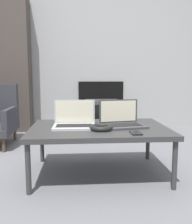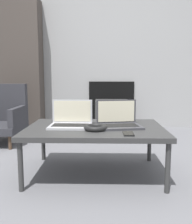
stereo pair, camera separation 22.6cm
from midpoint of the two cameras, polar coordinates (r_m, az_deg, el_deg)
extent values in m
plane|color=slate|center=(1.92, 3.12, -15.90)|extent=(14.00, 14.00, 0.00)
cube|color=#999999|center=(3.92, 2.35, 15.69)|extent=(7.00, 0.06, 2.60)
cube|color=black|center=(3.87, 5.20, 1.71)|extent=(0.69, 0.03, 0.71)
cube|color=#333333|center=(1.98, 3.05, -3.94)|extent=(1.07, 0.73, 0.04)
cylinder|color=#333333|center=(1.77, -13.34, -12.09)|extent=(0.04, 0.04, 0.35)
cylinder|color=#333333|center=(1.80, 19.66, -12.00)|extent=(0.04, 0.04, 0.35)
cylinder|color=#333333|center=(2.38, -9.32, -6.74)|extent=(0.04, 0.04, 0.35)
cylinder|color=#333333|center=(2.40, 14.80, -6.76)|extent=(0.04, 0.04, 0.35)
cube|color=#B2B2B7|center=(1.96, -2.60, -3.28)|extent=(0.33, 0.25, 0.02)
cube|color=black|center=(1.96, -2.60, -3.02)|extent=(0.28, 0.14, 0.00)
cube|color=#B2B2B7|center=(2.06, -2.31, 0.19)|extent=(0.33, 0.01, 0.19)
cube|color=beige|center=(2.05, -2.32, 0.17)|extent=(0.30, 0.01, 0.17)
cube|color=#38383D|center=(1.97, 8.71, -3.30)|extent=(0.37, 0.30, 0.02)
cube|color=black|center=(1.97, 8.72, -3.04)|extent=(0.30, 0.18, 0.00)
cube|color=#38383D|center=(2.07, 7.80, 0.15)|extent=(0.33, 0.06, 0.19)
cube|color=beige|center=(2.06, 7.81, 0.13)|extent=(0.30, 0.06, 0.17)
torus|color=black|center=(1.85, 3.38, -3.59)|extent=(0.18, 0.18, 0.04)
cube|color=black|center=(1.75, 11.11, -4.93)|extent=(0.07, 0.13, 0.01)
cube|color=#383838|center=(3.69, 5.38, -0.70)|extent=(0.48, 0.39, 0.44)
cube|color=black|center=(3.49, 5.60, -1.20)|extent=(0.40, 0.01, 0.34)
cube|color=#2D2D33|center=(3.28, -18.24, 2.12)|extent=(0.54, 0.10, 0.46)
cube|color=#2D2D33|center=(3.00, -15.31, -0.80)|extent=(0.06, 0.53, 0.20)
cylinder|color=#4C3828|center=(2.82, -16.93, -6.71)|extent=(0.04, 0.04, 0.15)
cylinder|color=#4C3828|center=(3.28, -14.27, -4.59)|extent=(0.04, 0.04, 0.15)
cube|color=#3F3833|center=(3.88, -16.86, 10.04)|extent=(0.84, 0.30, 1.87)
camera|label=1|loc=(0.11, -87.14, 0.41)|focal=40.00mm
camera|label=2|loc=(0.11, 92.86, -0.41)|focal=40.00mm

